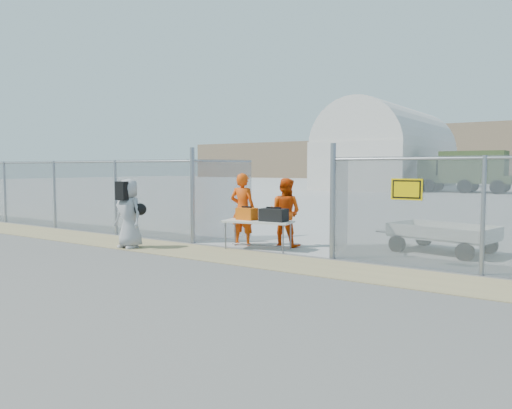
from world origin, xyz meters
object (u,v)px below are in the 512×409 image
Objects in this scene: security_worker_right at (285,213)px; visitor at (129,214)px; folding_table at (258,235)px; security_worker_left at (243,209)px; utility_trailer at (443,238)px.

visitor is (-3.05, -2.36, -0.01)m from security_worker_right.
security_worker_left is at bearing 142.17° from folding_table.
security_worker_left is 1.09m from security_worker_right.
folding_table is at bearing 144.04° from security_worker_left.
utility_trailer is at bearing -170.12° from security_worker_left.
utility_trailer is at bearing 15.46° from folding_table.
security_worker_left is 0.63× the size of utility_trailer.
visitor is at bearing -161.62° from folding_table.
utility_trailer is (6.55, 3.59, -0.50)m from visitor.
security_worker_right is (1.01, 0.42, -0.06)m from security_worker_left.
folding_table is 0.97× the size of visitor.
security_worker_right reaches higher than visitor.
security_worker_left reaches higher than security_worker_right.
utility_trailer is (4.51, 1.64, -0.56)m from security_worker_left.
security_worker_left is 1.08× the size of visitor.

